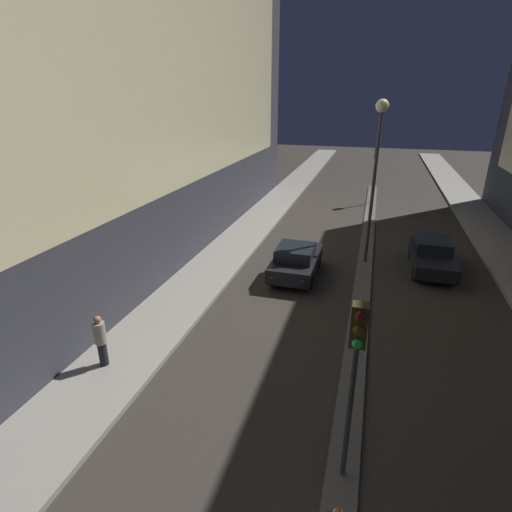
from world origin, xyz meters
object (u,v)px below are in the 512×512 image
Objects in this scene: street_lamp at (377,149)px; car_left_lane at (296,260)px; traffic_light_mid at (376,162)px; car_right_lane at (432,255)px; pedestrian_on_left_sidewalk at (101,340)px; traffic_light_near at (356,357)px.

car_left_lane is at bearing -141.94° from street_lamp.
street_lamp is 1.90× the size of car_left_lane.
traffic_light_mid is 12.65m from street_lamp.
car_right_lane is 2.54× the size of pedestrian_on_left_sidewalk.
traffic_light_mid is (0.00, 25.19, 0.00)m from traffic_light_near.
traffic_light_mid reaches higher than car_right_lane.
street_lamp is at bearing 90.00° from traffic_light_near.
car_right_lane is at bearing 76.48° from traffic_light_near.
street_lamp is 5.83m from car_right_lane.
traffic_light_mid is 0.56× the size of street_lamp.
street_lamp is (0.00, -12.42, 2.41)m from traffic_light_mid.
street_lamp reaches higher than pedestrian_on_left_sidewalk.
pedestrian_on_left_sidewalk is at bearing -124.41° from street_lamp.
car_right_lane is (3.11, -12.26, -2.52)m from traffic_light_mid.
traffic_light_mid reaches higher than pedestrian_on_left_sidewalk.
pedestrian_on_left_sidewalk reaches higher than car_right_lane.
street_lamp is at bearing -90.00° from traffic_light_mid.
traffic_light_near and traffic_light_mid have the same top height.
traffic_light_mid is at bearing 90.00° from street_lamp.
traffic_light_near is 13.53m from car_right_lane.
street_lamp is at bearing 38.06° from car_left_lane.
car_left_lane is 2.37× the size of pedestrian_on_left_sidewalk.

